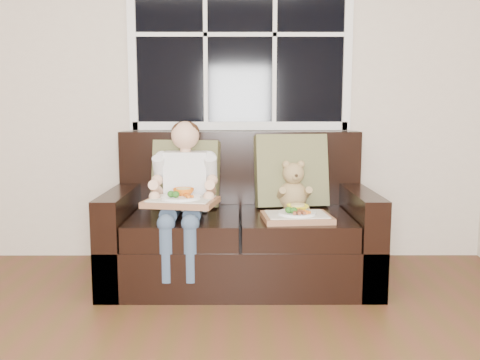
{
  "coord_description": "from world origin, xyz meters",
  "views": [
    {
      "loc": [
        0.41,
        -1.29,
        1.12
      ],
      "look_at": [
        0.42,
        1.85,
        0.68
      ],
      "focal_mm": 38.0,
      "sensor_mm": 36.0,
      "label": 1
    }
  ],
  "objects_px": {
    "loveseat": "(240,231)",
    "child": "(184,183)",
    "tray_left": "(181,200)",
    "tray_right": "(297,215)",
    "teddy_bear": "(293,189)"
  },
  "relations": [
    {
      "from": "loveseat",
      "to": "child",
      "type": "distance_m",
      "value": 0.51
    },
    {
      "from": "tray_left",
      "to": "tray_right",
      "type": "height_order",
      "value": "tray_left"
    },
    {
      "from": "loveseat",
      "to": "teddy_bear",
      "type": "xyz_separation_m",
      "value": [
        0.35,
        0.05,
        0.28
      ]
    },
    {
      "from": "tray_right",
      "to": "tray_left",
      "type": "bearing_deg",
      "value": 174.76
    },
    {
      "from": "teddy_bear",
      "to": "tray_left",
      "type": "distance_m",
      "value": 0.79
    },
    {
      "from": "teddy_bear",
      "to": "tray_left",
      "type": "relative_size",
      "value": 0.73
    },
    {
      "from": "tray_left",
      "to": "tray_right",
      "type": "relative_size",
      "value": 1.08
    },
    {
      "from": "loveseat",
      "to": "tray_right",
      "type": "bearing_deg",
      "value": -40.96
    },
    {
      "from": "loveseat",
      "to": "teddy_bear",
      "type": "relative_size",
      "value": 4.96
    },
    {
      "from": "child",
      "to": "tray_left",
      "type": "relative_size",
      "value": 1.95
    },
    {
      "from": "child",
      "to": "teddy_bear",
      "type": "bearing_deg",
      "value": 13.48
    },
    {
      "from": "loveseat",
      "to": "tray_right",
      "type": "height_order",
      "value": "loveseat"
    },
    {
      "from": "teddy_bear",
      "to": "tray_right",
      "type": "height_order",
      "value": "teddy_bear"
    },
    {
      "from": "loveseat",
      "to": "tray_right",
      "type": "xyz_separation_m",
      "value": [
        0.34,
        -0.3,
        0.17
      ]
    },
    {
      "from": "teddy_bear",
      "to": "tray_right",
      "type": "distance_m",
      "value": 0.36
    }
  ]
}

